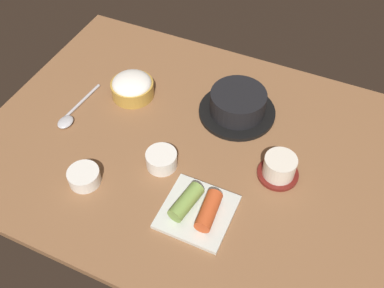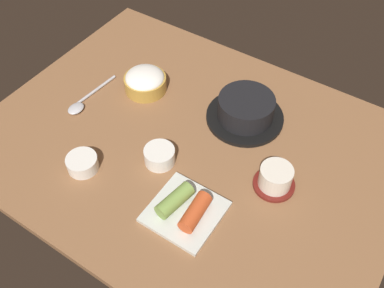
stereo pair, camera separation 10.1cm
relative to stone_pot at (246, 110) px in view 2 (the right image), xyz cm
name	(u,v)px [view 2 (the right image)]	position (x,y,z in cm)	size (l,w,h in cm)	color
dining_table	(190,146)	(-7.16, -14.71, -4.24)	(100.00, 76.00, 2.00)	brown
stone_pot	(246,110)	(0.00, 0.00, 0.00)	(19.77, 19.77, 6.83)	black
rice_bowl	(145,81)	(-27.86, -5.05, -0.27)	(11.33, 11.33, 6.08)	#B78C38
tea_cup_with_saucer	(275,179)	(15.53, -14.91, -0.45)	(9.49, 9.49, 5.75)	maroon
banchan_cup_center	(160,155)	(-9.97, -23.11, -1.13)	(7.25, 7.25, 3.95)	white
kimchi_plate	(185,209)	(2.85, -31.62, -1.62)	(14.77, 14.77, 4.49)	silver
side_bowl_near	(82,163)	(-23.68, -34.47, -1.42)	(7.25, 7.25, 3.38)	white
spoon	(82,103)	(-38.30, -19.07, -2.62)	(3.60, 17.87, 1.35)	#B7B7BC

